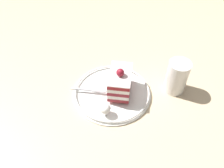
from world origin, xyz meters
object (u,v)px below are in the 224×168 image
cake_slice (120,82)px  drink_glass_near (176,78)px  dessert_plate (112,92)px  whipped_cream_dollop (105,109)px  fork (90,90)px

cake_slice → drink_glass_near: size_ratio=1.15×
dessert_plate → drink_glass_near: bearing=-134.7°
whipped_cream_dollop → fork: size_ratio=0.33×
fork → drink_glass_near: 0.27m
whipped_cream_dollop → dessert_plate: bearing=-64.0°
dessert_plate → cake_slice: 0.05m
whipped_cream_dollop → cake_slice: bearing=-77.6°
whipped_cream_dollop → drink_glass_near: size_ratio=0.29×
dessert_plate → drink_glass_near: size_ratio=2.24×
dessert_plate → drink_glass_near: 0.20m
dessert_plate → cake_slice: (-0.02, -0.02, 0.04)m
dessert_plate → whipped_cream_dollop: 0.09m
cake_slice → whipped_cream_dollop: cake_slice is taller
cake_slice → whipped_cream_dollop: bearing=102.4°
whipped_cream_dollop → drink_glass_near: drink_glass_near is taller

